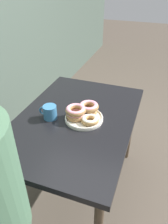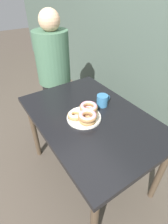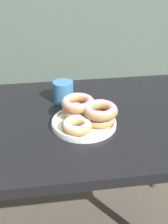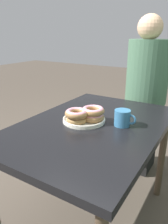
{
  "view_description": "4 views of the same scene",
  "coord_description": "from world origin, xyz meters",
  "px_view_note": "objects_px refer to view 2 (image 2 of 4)",
  "views": [
    {
      "loc": [
        -1.12,
        -0.27,
        1.6
      ],
      "look_at": [
        0.0,
        0.13,
        0.8
      ],
      "focal_mm": 35.0,
      "sensor_mm": 36.0,
      "label": 1
    },
    {
      "loc": [
        0.84,
        -0.43,
        1.56
      ],
      "look_at": [
        0.0,
        0.13,
        0.8
      ],
      "focal_mm": 28.0,
      "sensor_mm": 36.0,
      "label": 2
    },
    {
      "loc": [
        -0.15,
        -0.91,
        1.39
      ],
      "look_at": [
        0.0,
        0.13,
        0.8
      ],
      "focal_mm": 50.0,
      "sensor_mm": 36.0,
      "label": 3
    },
    {
      "loc": [
        1.04,
        0.77,
        1.24
      ],
      "look_at": [
        0.0,
        0.13,
        0.8
      ],
      "focal_mm": 35.0,
      "sensor_mm": 36.0,
      "label": 4
    }
  ],
  "objects_px": {
    "coffee_mug": "(102,100)",
    "person_figure": "(54,75)",
    "dining_table": "(90,124)",
    "donut_plate": "(86,114)"
  },
  "relations": [
    {
      "from": "donut_plate",
      "to": "person_figure",
      "type": "xyz_separation_m",
      "value": [
        -0.8,
        0.13,
        -0.03
      ]
    },
    {
      "from": "dining_table",
      "to": "donut_plate",
      "type": "distance_m",
      "value": 0.14
    },
    {
      "from": "donut_plate",
      "to": "coffee_mug",
      "type": "distance_m",
      "value": 0.23
    },
    {
      "from": "person_figure",
      "to": "coffee_mug",
      "type": "bearing_deg",
      "value": 6.3
    },
    {
      "from": "coffee_mug",
      "to": "person_figure",
      "type": "height_order",
      "value": "person_figure"
    },
    {
      "from": "dining_table",
      "to": "person_figure",
      "type": "distance_m",
      "value": 0.8
    },
    {
      "from": "coffee_mug",
      "to": "person_figure",
      "type": "bearing_deg",
      "value": -173.7
    },
    {
      "from": "dining_table",
      "to": "person_figure",
      "type": "relative_size",
      "value": 0.82
    },
    {
      "from": "person_figure",
      "to": "donut_plate",
      "type": "bearing_deg",
      "value": -9.45
    },
    {
      "from": "donut_plate",
      "to": "person_figure",
      "type": "distance_m",
      "value": 0.81
    }
  ]
}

